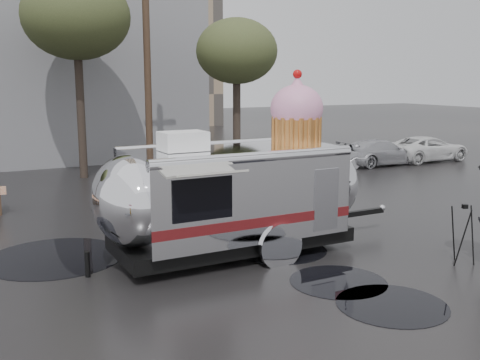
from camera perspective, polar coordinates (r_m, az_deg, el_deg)
ground at (r=10.13m, az=3.06°, el=-13.08°), size 120.00×120.00×0.00m
puddles at (r=11.54m, az=-8.67°, el=-10.17°), size 11.18×8.39×0.01m
utility_pole at (r=23.16m, az=-9.40°, el=11.69°), size 1.60×0.28×9.00m
tree_mid at (r=23.59m, az=-16.32°, el=15.59°), size 4.20×4.20×8.03m
tree_right at (r=23.61m, az=-0.34°, el=12.86°), size 3.36×3.36×6.42m
parked_cars at (r=26.15m, az=12.05°, el=2.87°), size 13.20×1.90×1.50m
airstream_trailer at (r=12.82m, az=-0.39°, el=-0.97°), size 7.99×3.06×4.30m
tripod at (r=13.18m, az=21.73°, el=-4.72°), size 0.55×0.53×1.34m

